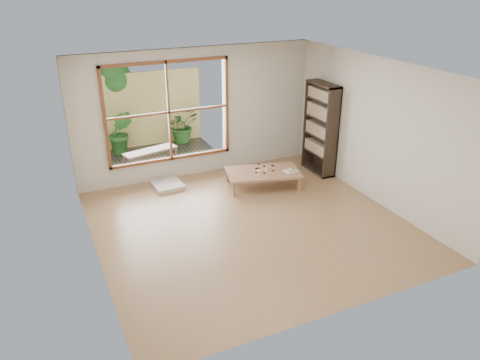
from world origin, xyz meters
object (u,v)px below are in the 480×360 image
(food_tray, at_px, (291,170))
(garden_bench, at_px, (150,153))
(low_table, at_px, (263,173))
(bookshelf, at_px, (321,129))

(food_tray, xyz_separation_m, garden_bench, (-2.28, 2.10, 0.00))
(food_tray, distance_m, garden_bench, 3.10)
(low_table, xyz_separation_m, food_tray, (0.51, -0.21, 0.06))
(low_table, distance_m, bookshelf, 1.58)
(food_tray, relative_size, garden_bench, 0.24)
(low_table, relative_size, garden_bench, 1.29)
(low_table, xyz_separation_m, garden_bench, (-1.77, 1.89, 0.06))
(bookshelf, xyz_separation_m, food_tray, (-0.91, -0.40, -0.61))
(garden_bench, bearing_deg, bookshelf, -41.91)
(low_table, bearing_deg, garden_bench, 147.50)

